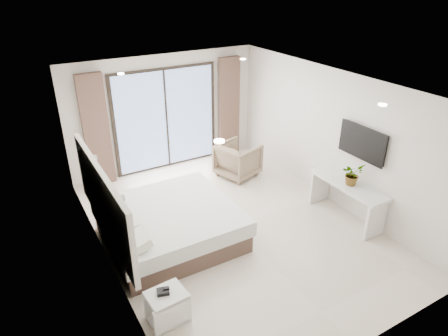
# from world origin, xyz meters

# --- Properties ---
(ground) EXTENTS (6.20, 6.20, 0.00)m
(ground) POSITION_xyz_m (0.00, 0.00, 0.00)
(ground) COLOR beige
(ground) RESTS_ON ground
(room_shell) EXTENTS (4.62, 6.22, 2.72)m
(room_shell) POSITION_xyz_m (-0.20, 0.76, 1.58)
(room_shell) COLOR silver
(room_shell) RESTS_ON ground
(bed) EXTENTS (2.24, 2.13, 0.76)m
(bed) POSITION_xyz_m (-1.19, 0.22, 0.33)
(bed) COLOR brown
(bed) RESTS_ON ground
(nightstand) EXTENTS (0.54, 0.46, 0.47)m
(nightstand) POSITION_xyz_m (-1.93, -1.45, 0.24)
(nightstand) COLOR silver
(nightstand) RESTS_ON ground
(phone) EXTENTS (0.19, 0.17, 0.05)m
(phone) POSITION_xyz_m (-1.96, -1.42, 0.50)
(phone) COLOR black
(phone) RESTS_ON nightstand
(console_desk) EXTENTS (0.50, 1.61, 0.77)m
(console_desk) POSITION_xyz_m (2.04, -0.81, 0.56)
(console_desk) COLOR silver
(console_desk) RESTS_ON ground
(plant) EXTENTS (0.40, 0.44, 0.33)m
(plant) POSITION_xyz_m (2.04, -0.86, 0.93)
(plant) COLOR #33662D
(plant) RESTS_ON console_desk
(armchair) EXTENTS (1.01, 1.04, 0.87)m
(armchair) POSITION_xyz_m (1.19, 1.76, 0.43)
(armchair) COLOR #887359
(armchair) RESTS_ON ground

